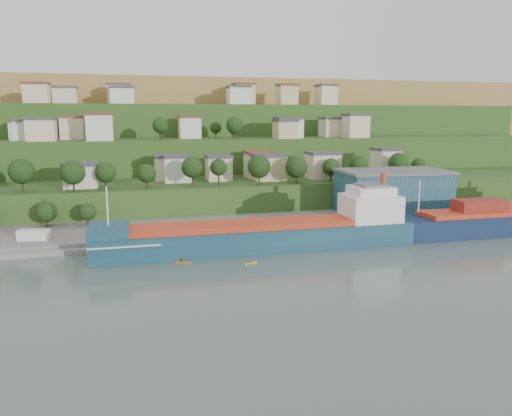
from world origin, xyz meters
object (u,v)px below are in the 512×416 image
object	(u,v)px
caravan	(34,237)
warehouse	(392,191)
kayak_orange	(184,261)
cargo_ship_near	(267,236)

from	to	relation	value
caravan	warehouse	bearing A→B (deg)	19.61
warehouse	kayak_orange	bearing A→B (deg)	-153.04
kayak_orange	caravan	bearing A→B (deg)	168.76
caravan	kayak_orange	distance (m)	38.17
cargo_ship_near	kayak_orange	xyz separation A→B (m)	(-20.05, -6.40, -2.77)
kayak_orange	warehouse	bearing A→B (deg)	45.22
warehouse	caravan	xyz separation A→B (m)	(-96.91, -8.28, -5.64)
warehouse	kayak_orange	size ratio (longest dim) A/B	9.55
warehouse	caravan	size ratio (longest dim) A/B	4.68
cargo_ship_near	warehouse	xyz separation A→B (m)	(44.75, 22.36, 5.42)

